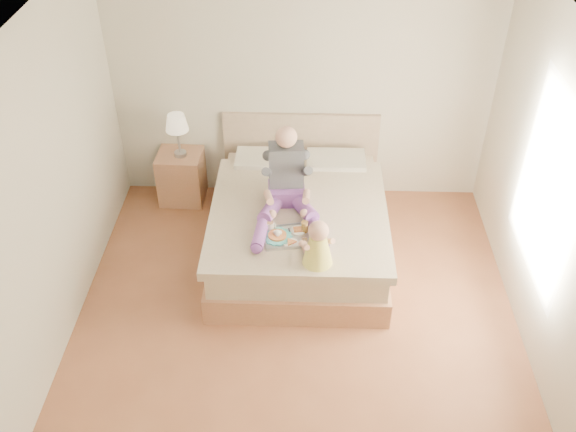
{
  "coord_description": "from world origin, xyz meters",
  "views": [
    {
      "loc": [
        0.06,
        -4.01,
        4.32
      ],
      "look_at": [
        -0.09,
        0.58,
        0.78
      ],
      "focal_mm": 40.0,
      "sensor_mm": 36.0,
      "label": 1
    }
  ],
  "objects_px": {
    "bed": "(299,222)",
    "tray": "(287,235)",
    "nightstand": "(182,177)",
    "baby": "(317,246)",
    "adult": "(287,187)"
  },
  "relations": [
    {
      "from": "adult",
      "to": "baby",
      "type": "xyz_separation_m",
      "value": [
        0.29,
        -0.77,
        -0.06
      ]
    },
    {
      "from": "tray",
      "to": "adult",
      "type": "bearing_deg",
      "value": 81.18
    },
    {
      "from": "nightstand",
      "to": "tray",
      "type": "distance_m",
      "value": 1.89
    },
    {
      "from": "adult",
      "to": "tray",
      "type": "bearing_deg",
      "value": -92.5
    },
    {
      "from": "adult",
      "to": "tray",
      "type": "xyz_separation_m",
      "value": [
        0.01,
        -0.45,
        -0.21
      ]
    },
    {
      "from": "tray",
      "to": "baby",
      "type": "relative_size",
      "value": 1.1
    },
    {
      "from": "bed",
      "to": "tray",
      "type": "height_order",
      "value": "bed"
    },
    {
      "from": "nightstand",
      "to": "baby",
      "type": "xyz_separation_m",
      "value": [
        1.5,
        -1.72,
        0.49
      ]
    },
    {
      "from": "bed",
      "to": "baby",
      "type": "relative_size",
      "value": 4.99
    },
    {
      "from": "baby",
      "to": "adult",
      "type": "bearing_deg",
      "value": 87.15
    },
    {
      "from": "bed",
      "to": "nightstand",
      "type": "distance_m",
      "value": 1.55
    },
    {
      "from": "bed",
      "to": "nightstand",
      "type": "bearing_deg",
      "value": 149.02
    },
    {
      "from": "tray",
      "to": "baby",
      "type": "bearing_deg",
      "value": -60.49
    },
    {
      "from": "nightstand",
      "to": "baby",
      "type": "height_order",
      "value": "baby"
    },
    {
      "from": "nightstand",
      "to": "adult",
      "type": "xyz_separation_m",
      "value": [
        1.21,
        -0.96,
        0.56
      ]
    }
  ]
}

